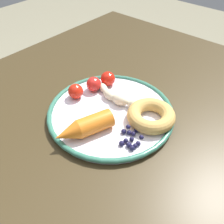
{
  "coord_description": "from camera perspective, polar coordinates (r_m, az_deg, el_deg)",
  "views": [
    {
      "loc": [
        0.37,
        0.29,
        1.14
      ],
      "look_at": [
        0.04,
        0.0,
        0.75
      ],
      "focal_mm": 38.87,
      "sensor_mm": 36.0,
      "label": 1
    }
  ],
  "objects": [
    {
      "name": "plate",
      "position": [
        0.59,
        0.0,
        -0.21
      ],
      "size": [
        0.31,
        0.31,
        0.02
      ],
      "color": "white",
      "rests_on": "dining_table"
    },
    {
      "name": "tomato_mid",
      "position": [
        0.65,
        -4.51,
        6.43
      ],
      "size": [
        0.04,
        0.04,
        0.04
      ],
      "primitive_type": "sphere",
      "color": "red",
      "rests_on": "plate"
    },
    {
      "name": "tomato_far",
      "position": [
        0.63,
        -8.54,
        4.84
      ],
      "size": [
        0.04,
        0.04,
        0.04
      ],
      "primitive_type": "sphere",
      "color": "red",
      "rests_on": "plate"
    },
    {
      "name": "dining_table",
      "position": [
        0.68,
        1.7,
        -4.58
      ],
      "size": [
        1.01,
        0.91,
        0.73
      ],
      "color": "#3A2E19",
      "rests_on": "ground_plane"
    },
    {
      "name": "tomato_near",
      "position": [
        0.67,
        -0.98,
        7.83
      ],
      "size": [
        0.04,
        0.04,
        0.04
      ],
      "primitive_type": "sphere",
      "color": "red",
      "rests_on": "plate"
    },
    {
      "name": "blueberry_pile",
      "position": [
        0.52,
        4.4,
        -6.22
      ],
      "size": [
        0.06,
        0.06,
        0.02
      ],
      "color": "#191638",
      "rests_on": "plate"
    },
    {
      "name": "banana",
      "position": [
        0.61,
        2.6,
        3.21
      ],
      "size": [
        0.07,
        0.18,
        0.03
      ],
      "color": "beige",
      "rests_on": "plate"
    },
    {
      "name": "carrot_orange",
      "position": [
        0.53,
        -6.59,
        -3.62
      ],
      "size": [
        0.14,
        0.09,
        0.04
      ],
      "color": "orange",
      "rests_on": "plate"
    },
    {
      "name": "donut",
      "position": [
        0.56,
        9.05,
        -0.93
      ],
      "size": [
        0.13,
        0.13,
        0.03
      ],
      "primitive_type": "torus",
      "rotation": [
        0.0,
        0.0,
        1.42
      ],
      "color": "tan",
      "rests_on": "plate"
    }
  ]
}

